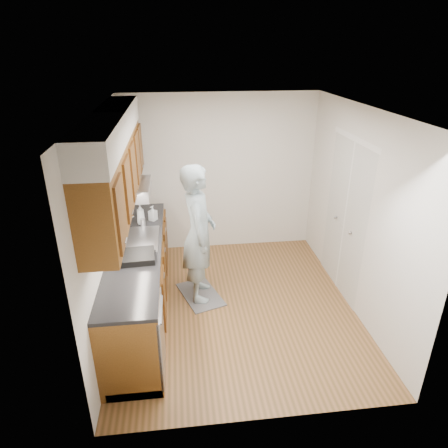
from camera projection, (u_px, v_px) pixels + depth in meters
name	position (u px, v px, depth m)	size (l,w,h in m)	color
floor	(235.00, 305.00, 5.23)	(3.50, 3.50, 0.00)	brown
ceiling	(238.00, 109.00, 4.20)	(3.50, 3.50, 0.00)	white
wall_left	(107.00, 224.00, 4.55)	(0.02, 3.50, 2.50)	silver
wall_right	(358.00, 212.00, 4.88)	(0.02, 3.50, 2.50)	silver
wall_back	(220.00, 174.00, 6.30)	(3.00, 0.02, 2.50)	silver
counter	(139.00, 280.00, 4.89)	(0.64, 2.80, 1.30)	brown
upper_cabinets	(115.00, 163.00, 4.32)	(0.47, 2.80, 1.21)	brown
closet_door	(345.00, 219.00, 5.24)	(0.02, 1.22, 2.05)	silver
floor_mat	(200.00, 294.00, 5.45)	(0.45, 0.76, 0.01)	slate
person	(198.00, 225.00, 5.02)	(0.73, 0.49, 2.07)	#879CA5
soap_bottle_a	(141.00, 214.00, 5.27)	(0.11, 0.11, 0.28)	silver
soap_bottle_b	(153.00, 213.00, 5.39)	(0.09, 0.09, 0.20)	silver
steel_can	(143.00, 223.00, 5.21)	(0.06, 0.06, 0.12)	#A5A5AA
dish_rack	(135.00, 257.00, 4.43)	(0.43, 0.36, 0.07)	black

